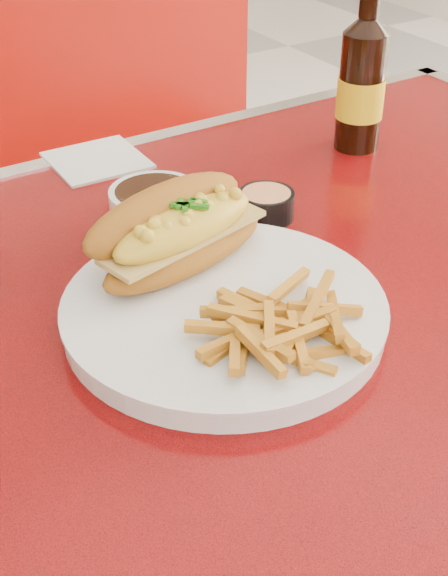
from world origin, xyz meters
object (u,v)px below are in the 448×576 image
booth_bench_far (46,293)px  gravy_ramekin (156,211)px  dinner_plate (224,312)px  diner_table (275,394)px  beer_bottle (362,81)px  mac_hoagie (177,230)px  sauce_cup_right (266,204)px  fork (276,276)px

booth_bench_far → gravy_ramekin: size_ratio=10.48×
dinner_plate → diner_table: bearing=19.8°
beer_bottle → dinner_plate: bearing=-146.2°
mac_hoagie → beer_bottle: bearing=10.8°
dinner_plate → sauce_cup_right: 0.22m
gravy_ramekin → sauce_cup_right: gravy_ramekin is taller
fork → beer_bottle: beer_bottle is taller
gravy_ramekin → beer_bottle: size_ratio=0.45×
fork → sauce_cup_right: size_ratio=1.64×
diner_table → beer_bottle: beer_bottle is taller
diner_table → fork: size_ratio=9.52×
mac_hoagie → sauce_cup_right: mac_hoagie is taller
dinner_plate → beer_bottle: beer_bottle is taller
mac_hoagie → fork: size_ratio=1.72×
gravy_ramekin → sauce_cup_right: 0.13m
booth_bench_far → dinner_plate: booth_bench_far is taller
booth_bench_far → dinner_plate: (-0.09, -0.84, 0.50)m
booth_bench_far → mac_hoagie: bearing=-97.0°
gravy_ramekin → booth_bench_far: bearing=84.2°
sauce_cup_right → fork: bearing=-121.2°
beer_bottle → gravy_ramekin: bearing=-169.0°
dinner_plate → beer_bottle: 0.46m
mac_hoagie → sauce_cup_right: size_ratio=2.83×
diner_table → dinner_plate: 0.20m
booth_bench_far → sauce_cup_right: (0.06, -0.69, 0.50)m
fork → gravy_ramekin: 0.18m
fork → diner_table: bearing=-71.7°
booth_bench_far → sauce_cup_right: booth_bench_far is taller
dinner_plate → mac_hoagie: size_ratio=1.80×
sauce_cup_right → beer_bottle: beer_bottle is taller
dinner_plate → fork: 0.07m
sauce_cup_right → gravy_ramekin: bearing=165.8°
dinner_plate → fork: (0.07, 0.01, 0.01)m
diner_table → mac_hoagie: (-0.09, 0.05, 0.22)m
booth_bench_far → fork: 0.97m
mac_hoagie → beer_bottle: size_ratio=0.88×
diner_table → fork: bearing=-136.3°
mac_hoagie → beer_bottle: 0.42m
fork → beer_bottle: size_ratio=0.51×
gravy_ramekin → dinner_plate: bearing=-97.8°
diner_table → beer_bottle: 0.44m
fork → beer_bottle: (0.31, 0.24, 0.07)m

